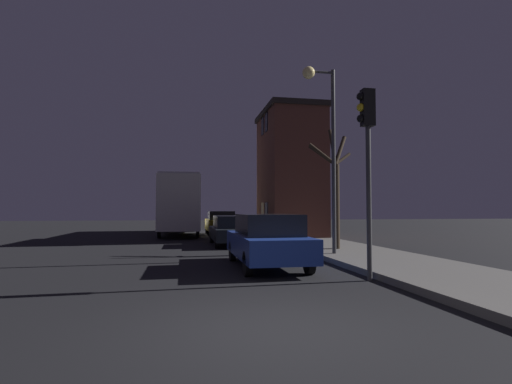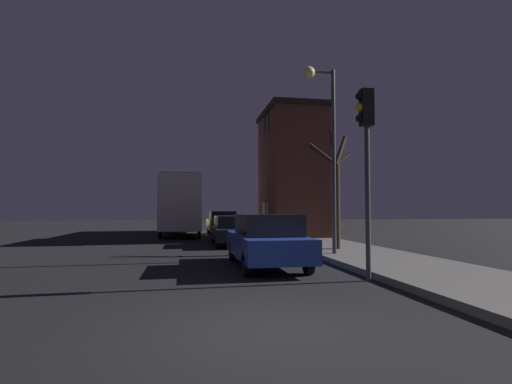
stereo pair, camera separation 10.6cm
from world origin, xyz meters
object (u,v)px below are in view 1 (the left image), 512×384
(bare_tree, at_px, (335,189))
(car_near_lane, at_px, (267,240))
(car_mid_lane, at_px, (231,230))
(traffic_light, at_px, (367,143))
(car_far_lane, at_px, (221,222))
(streetlamp, at_px, (323,124))
(bus, at_px, (179,201))

(bare_tree, xyz_separation_m, car_near_lane, (-3.47, -3.41, -1.70))
(bare_tree, height_order, car_mid_lane, bare_tree)
(traffic_light, xyz_separation_m, car_mid_lane, (-2.05, 10.10, -2.57))
(traffic_light, distance_m, car_mid_lane, 10.62)
(car_mid_lane, height_order, car_far_lane, car_far_lane)
(bare_tree, distance_m, car_near_lane, 5.15)
(traffic_light, distance_m, car_far_lane, 18.35)
(traffic_light, bearing_deg, streetlamp, 83.45)
(streetlamp, relative_size, car_far_lane, 1.52)
(streetlamp, xyz_separation_m, traffic_light, (-0.50, -4.35, -1.43))
(car_near_lane, relative_size, car_mid_lane, 1.00)
(bus, bearing_deg, car_far_lane, -17.09)
(bus, xyz_separation_m, car_mid_lane, (2.53, -8.84, -1.55))
(traffic_light, bearing_deg, bus, 103.59)
(bare_tree, height_order, bus, bare_tree)
(bus, height_order, car_near_lane, bus)
(bus, height_order, car_mid_lane, bus)
(car_far_lane, bearing_deg, bus, 162.91)
(traffic_light, distance_m, bus, 19.51)
(car_far_lane, bearing_deg, bare_tree, -74.36)
(bus, xyz_separation_m, car_far_lane, (2.77, -0.85, -1.44))
(bare_tree, distance_m, bus, 14.29)
(car_mid_lane, bearing_deg, bare_tree, -48.36)
(bare_tree, relative_size, car_far_lane, 1.13)
(car_near_lane, bearing_deg, bare_tree, 44.43)
(bus, distance_m, car_mid_lane, 9.33)
(bus, height_order, car_far_lane, bus)
(bare_tree, bearing_deg, car_near_lane, -135.57)
(traffic_light, relative_size, bare_tree, 0.95)
(bus, relative_size, car_mid_lane, 2.25)
(bare_tree, bearing_deg, car_mid_lane, 131.64)
(bus, relative_size, car_far_lane, 2.49)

